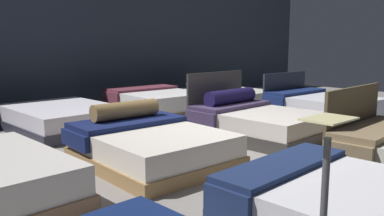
# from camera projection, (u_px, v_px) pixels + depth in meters

# --- Properties ---
(ground_plane) EXTENTS (18.00, 18.00, 0.02)m
(ground_plane) POSITION_uv_depth(u_px,v_px,m) (229.00, 154.00, 5.64)
(ground_plane) COLOR gray
(showroom_back_wall) EXTENTS (18.00, 0.06, 3.50)m
(showroom_back_wall) POSITION_uv_depth(u_px,v_px,m) (63.00, 34.00, 9.18)
(showroom_back_wall) COLOR #333D4C
(showroom_back_wall) RESTS_ON ground_plane
(bed_1) EXTENTS (1.72, 2.09, 0.46)m
(bed_1) POSITION_uv_depth(u_px,v_px,m) (360.00, 211.00, 3.18)
(bed_1) COLOR #2F3138
(bed_1) RESTS_ON ground_plane
(bed_5) EXTENTS (1.65, 1.97, 0.74)m
(bed_5) POSITION_uv_depth(u_px,v_px,m) (150.00, 145.00, 5.13)
(bed_5) COLOR olive
(bed_5) RESTS_ON ground_plane
(bed_6) EXTENTS (1.62, 2.05, 1.03)m
(bed_6) POSITION_uv_depth(u_px,v_px,m) (255.00, 121.00, 6.59)
(bed_6) COLOR #34312F
(bed_6) RESTS_ON ground_plane
(bed_7) EXTENTS (1.62, 2.03, 0.91)m
(bed_7) POSITION_uv_depth(u_px,v_px,m) (322.00, 107.00, 8.05)
(bed_7) COLOR #2A2E3A
(bed_7) RESTS_ON ground_plane
(bed_9) EXTENTS (1.73, 2.19, 0.43)m
(bed_9) POSITION_uv_depth(u_px,v_px,m) (63.00, 118.00, 7.12)
(bed_9) COLOR #2A2A36
(bed_9) RESTS_ON ground_plane
(bed_10) EXTENTS (1.69, 1.98, 0.56)m
(bed_10) POSITION_uv_depth(u_px,v_px,m) (156.00, 103.00, 8.61)
(bed_10) COLOR brown
(bed_10) RESTS_ON ground_plane
(bed_11) EXTENTS (1.70, 2.18, 0.59)m
(bed_11) POSITION_uv_depth(u_px,v_px,m) (225.00, 97.00, 9.95)
(bed_11) COLOR brown
(bed_11) RESTS_ON ground_plane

